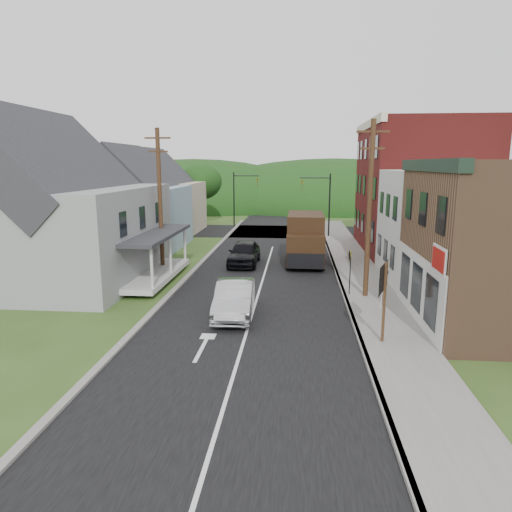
% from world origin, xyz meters
% --- Properties ---
extents(ground, '(120.00, 120.00, 0.00)m').
position_xyz_m(ground, '(0.00, 0.00, 0.00)').
color(ground, '#2D4719').
rests_on(ground, ground).
extents(road, '(9.00, 90.00, 0.02)m').
position_xyz_m(road, '(0.00, 10.00, 0.00)').
color(road, black).
rests_on(road, ground).
extents(cross_road, '(60.00, 9.00, 0.02)m').
position_xyz_m(cross_road, '(0.00, 27.00, 0.00)').
color(cross_road, black).
rests_on(cross_road, ground).
extents(sidewalk_right, '(2.80, 55.00, 0.15)m').
position_xyz_m(sidewalk_right, '(5.90, 8.00, 0.07)').
color(sidewalk_right, slate).
rests_on(sidewalk_right, ground).
extents(curb_right, '(0.20, 55.00, 0.15)m').
position_xyz_m(curb_right, '(4.55, 8.00, 0.07)').
color(curb_right, slate).
rests_on(curb_right, ground).
extents(curb_left, '(0.30, 55.00, 0.12)m').
position_xyz_m(curb_left, '(-4.65, 8.00, 0.06)').
color(curb_left, slate).
rests_on(curb_left, ground).
extents(storefront_white, '(8.00, 7.00, 6.50)m').
position_xyz_m(storefront_white, '(11.30, 7.50, 3.25)').
color(storefront_white, silver).
rests_on(storefront_white, ground).
extents(storefront_red, '(8.00, 12.00, 10.00)m').
position_xyz_m(storefront_red, '(11.30, 17.00, 5.00)').
color(storefront_red, maroon).
rests_on(storefront_red, ground).
extents(house_gray, '(10.20, 12.24, 8.35)m').
position_xyz_m(house_gray, '(-12.00, 6.00, 4.23)').
color(house_gray, gray).
rests_on(house_gray, ground).
extents(house_blue, '(7.14, 8.16, 7.28)m').
position_xyz_m(house_blue, '(-11.00, 17.00, 3.69)').
color(house_blue, '#8CA4BF').
rests_on(house_blue, ground).
extents(house_cream, '(7.14, 8.16, 7.28)m').
position_xyz_m(house_cream, '(-11.50, 26.00, 3.69)').
color(house_cream, beige).
rests_on(house_cream, ground).
extents(utility_pole_right, '(1.60, 0.26, 9.00)m').
position_xyz_m(utility_pole_right, '(5.60, 3.50, 4.66)').
color(utility_pole_right, '#472D19').
rests_on(utility_pole_right, ground).
extents(utility_pole_left, '(1.60, 0.26, 9.00)m').
position_xyz_m(utility_pole_left, '(-6.50, 8.00, 4.66)').
color(utility_pole_left, '#472D19').
rests_on(utility_pole_left, ground).
extents(traffic_signal_right, '(2.87, 0.20, 6.00)m').
position_xyz_m(traffic_signal_right, '(4.30, 23.50, 3.76)').
color(traffic_signal_right, black).
rests_on(traffic_signal_right, ground).
extents(traffic_signal_left, '(2.87, 0.20, 6.00)m').
position_xyz_m(traffic_signal_left, '(-4.30, 30.50, 3.76)').
color(traffic_signal_left, black).
rests_on(traffic_signal_left, ground).
extents(tree_left_b, '(4.80, 4.80, 6.94)m').
position_xyz_m(tree_left_b, '(-17.00, 12.00, 4.88)').
color(tree_left_b, '#382616').
rests_on(tree_left_b, ground).
extents(tree_left_c, '(5.80, 5.80, 8.41)m').
position_xyz_m(tree_left_c, '(-19.00, 20.00, 5.94)').
color(tree_left_c, '#382616').
rests_on(tree_left_c, ground).
extents(tree_left_d, '(4.80, 4.80, 6.94)m').
position_xyz_m(tree_left_d, '(-9.00, 32.00, 4.88)').
color(tree_left_d, '#382616').
rests_on(tree_left_d, ground).
extents(forested_ridge, '(90.00, 30.00, 16.00)m').
position_xyz_m(forested_ridge, '(0.00, 55.00, 0.00)').
color(forested_ridge, '#15330F').
rests_on(forested_ridge, ground).
extents(silver_sedan, '(1.89, 4.83, 1.57)m').
position_xyz_m(silver_sedan, '(-0.79, 0.16, 0.78)').
color(silver_sedan, '#B7B7BC').
rests_on(silver_sedan, ground).
extents(dark_sedan, '(2.03, 4.87, 1.65)m').
position_xyz_m(dark_sedan, '(-1.60, 10.91, 0.82)').
color(dark_sedan, black).
rests_on(dark_sedan, ground).
extents(delivery_van, '(2.59, 6.16, 3.44)m').
position_xyz_m(delivery_van, '(2.60, 11.81, 1.74)').
color(delivery_van, black).
rests_on(delivery_van, ground).
extents(route_sign_cluster, '(0.66, 1.70, 3.12)m').
position_xyz_m(route_sign_cluster, '(5.31, -2.79, 2.17)').
color(route_sign_cluster, '#472D19').
rests_on(route_sign_cluster, sidewalk_right).
extents(warning_sign, '(0.12, 0.67, 2.41)m').
position_xyz_m(warning_sign, '(4.78, 3.69, 1.69)').
color(warning_sign, black).
rests_on(warning_sign, sidewalk_right).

